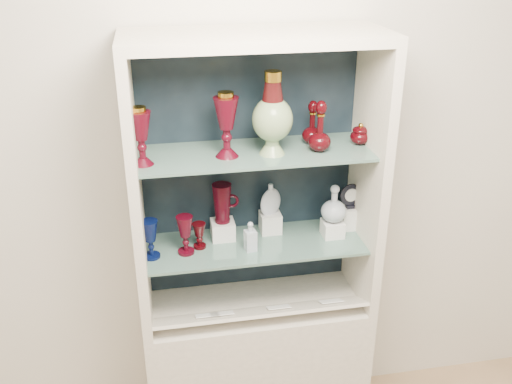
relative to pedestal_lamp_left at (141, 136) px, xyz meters
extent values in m
cube|color=beige|center=(0.44, 0.26, -0.18)|extent=(3.50, 0.02, 2.80)
cube|color=beige|center=(0.44, 0.04, -1.21)|extent=(1.00, 0.40, 0.75)
cube|color=black|center=(0.44, 0.23, -0.26)|extent=(0.98, 0.02, 1.15)
cube|color=beige|center=(-0.04, 0.04, -0.26)|extent=(0.04, 0.40, 1.15)
cube|color=beige|center=(0.92, 0.04, -0.26)|extent=(0.04, 0.40, 1.15)
cube|color=beige|center=(0.44, 0.04, 0.34)|extent=(1.00, 0.40, 0.04)
cube|color=slate|center=(0.44, 0.06, -0.54)|extent=(0.92, 0.34, 0.01)
cube|color=slate|center=(0.44, 0.06, -0.12)|extent=(0.92, 0.34, 0.01)
cube|color=beige|center=(0.44, -0.07, -0.80)|extent=(0.92, 0.17, 0.09)
cube|color=white|center=(0.52, -0.07, -0.79)|extent=(0.10, 0.06, 0.03)
cube|color=white|center=(0.21, -0.07, -0.79)|extent=(0.10, 0.06, 0.03)
cube|color=white|center=(0.75, -0.07, -0.79)|extent=(0.10, 0.06, 0.03)
cube|color=white|center=(0.27, -0.07, -0.79)|extent=(0.10, 0.06, 0.03)
cube|color=silver|center=(0.31, 0.13, -0.49)|extent=(0.10, 0.10, 0.08)
cube|color=silver|center=(0.52, 0.15, -0.49)|extent=(0.09, 0.09, 0.09)
cube|color=silver|center=(0.79, 0.06, -0.50)|extent=(0.09, 0.09, 0.07)
cube|color=silver|center=(0.88, 0.11, -0.48)|extent=(0.08, 0.08, 0.10)
camera|label=1|loc=(0.05, -2.04, 0.70)|focal=40.00mm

